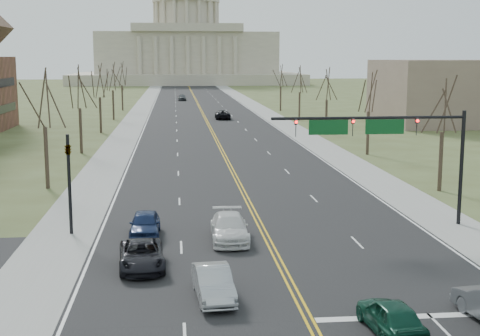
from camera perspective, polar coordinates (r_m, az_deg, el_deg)
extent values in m
plane|color=#474E27|center=(28.50, 5.53, -12.09)|extent=(600.00, 600.00, 0.00)
cube|color=black|center=(136.50, -3.39, 5.05)|extent=(20.00, 380.00, 0.01)
cube|color=black|center=(34.06, 3.57, -8.41)|extent=(120.00, 14.00, 0.01)
cube|color=gray|center=(136.56, -8.45, 4.97)|extent=(4.00, 380.00, 0.03)
cube|color=gray|center=(137.48, 1.63, 5.09)|extent=(4.00, 380.00, 0.03)
cube|color=gold|center=(136.49, -3.39, 5.05)|extent=(0.42, 380.00, 0.01)
cube|color=silver|center=(136.47, -7.52, 4.98)|extent=(0.15, 380.00, 0.01)
cube|color=silver|center=(137.22, 0.72, 5.09)|extent=(0.15, 380.00, 0.01)
cube|color=silver|center=(28.95, 15.90, -12.04)|extent=(9.50, 0.50, 0.01)
cube|color=beige|center=(276.17, -4.55, 7.67)|extent=(90.00, 60.00, 4.00)
cube|color=beige|center=(276.05, -4.57, 9.74)|extent=(70.00, 40.00, 16.00)
cube|color=beige|center=(255.79, -4.51, 11.90)|extent=(42.00, 3.00, 3.00)
cylinder|color=beige|center=(276.48, -4.61, 12.64)|extent=(24.00, 24.00, 12.00)
cylinder|color=beige|center=(276.95, -4.63, 14.05)|extent=(27.00, 27.00, 1.60)
cylinder|color=black|center=(43.83, 18.36, -0.02)|extent=(0.24, 0.24, 7.20)
cylinder|color=black|center=(41.36, 10.95, 4.23)|extent=(12.00, 0.18, 0.18)
imported|color=black|center=(42.36, 14.83, 3.46)|extent=(0.35, 0.40, 1.10)
sphere|color=#FF0C0C|center=(42.19, 14.92, 3.91)|extent=(0.18, 0.18, 0.18)
imported|color=black|center=(41.14, 9.59, 3.47)|extent=(0.35, 0.40, 1.10)
sphere|color=#FF0C0C|center=(40.97, 9.66, 3.93)|extent=(0.18, 0.18, 0.18)
imported|color=black|center=(40.37, 4.78, 3.46)|extent=(0.35, 0.40, 1.10)
sphere|color=#FF0C0C|center=(40.19, 4.82, 3.93)|extent=(0.18, 0.18, 0.18)
cube|color=#0C4C1E|center=(41.71, 12.25, 3.47)|extent=(2.40, 0.12, 0.90)
cube|color=#0C4C1E|center=(40.78, 7.55, 3.47)|extent=(2.40, 0.12, 0.90)
cylinder|color=black|center=(40.67, -14.35, -1.39)|extent=(0.20, 0.20, 6.00)
imported|color=black|center=(40.33, -14.48, 1.68)|extent=(0.32, 0.36, 0.99)
cylinder|color=#362D20|center=(54.73, 16.75, 0.53)|extent=(0.32, 0.32, 4.68)
cylinder|color=#362D20|center=(55.53, -16.18, 0.82)|extent=(0.32, 0.32, 4.95)
cylinder|color=#362D20|center=(73.45, 10.86, 2.94)|extent=(0.32, 0.32, 4.68)
cylinder|color=#362D20|center=(75.13, -13.43, 3.10)|extent=(0.32, 0.32, 4.95)
cylinder|color=#362D20|center=(92.71, 7.38, 4.35)|extent=(0.32, 0.32, 4.68)
cylinder|color=#362D20|center=(94.89, -11.82, 4.43)|extent=(0.32, 0.32, 4.95)
cylinder|color=#362D20|center=(112.23, 5.09, 5.27)|extent=(0.32, 0.32, 4.68)
cylinder|color=#362D20|center=(114.73, -10.76, 5.30)|extent=(0.32, 0.32, 4.95)
cylinder|color=#362D20|center=(131.89, 3.48, 5.91)|extent=(0.32, 0.32, 4.68)
cylinder|color=#362D20|center=(134.62, -10.01, 5.91)|extent=(0.32, 0.32, 4.95)
cube|color=black|center=(103.14, -19.23, 4.87)|extent=(0.10, 9.80, 1.20)
cube|color=black|center=(102.95, -19.34, 6.91)|extent=(0.10, 9.80, 1.20)
cube|color=#735E52|center=(111.71, 18.41, 6.18)|extent=(25.00, 20.00, 10.00)
imported|color=#0D3A2A|center=(26.66, 12.76, -12.23)|extent=(1.96, 4.17, 1.38)
imported|color=#9EA2A6|center=(29.56, -2.29, -9.77)|extent=(1.84, 4.37, 1.40)
imported|color=black|center=(33.98, -8.38, -7.35)|extent=(2.54, 4.93, 1.33)
imported|color=silver|center=(38.52, -0.90, -5.11)|extent=(2.20, 5.19, 1.49)
imported|color=#16254D|center=(39.78, -8.11, -4.76)|extent=(1.75, 4.31, 1.47)
imported|color=black|center=(114.30, -1.50, 4.59)|extent=(2.58, 5.45, 1.50)
imported|color=#4F5256|center=(163.64, -4.98, 6.03)|extent=(2.14, 4.73, 1.58)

